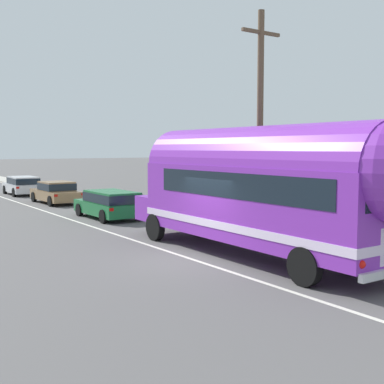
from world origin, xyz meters
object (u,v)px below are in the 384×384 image
at_px(utility_pole, 260,122).
at_px(car_lead, 110,203).
at_px(painted_bus, 265,186).
at_px(car_second, 56,191).
at_px(car_third, 22,184).

bearing_deg(utility_pole, car_lead, 106.21).
height_order(painted_bus, car_lead, painted_bus).
bearing_deg(car_second, utility_pole, -82.28).
bearing_deg(painted_bus, car_third, 90.25).
bearing_deg(utility_pole, car_third, 95.92).
xyz_separation_m(painted_bus, car_third, (-0.11, 26.02, -1.52)).
height_order(car_second, car_third, same).
distance_m(painted_bus, car_second, 19.22).
bearing_deg(car_third, painted_bus, -89.75).
xyz_separation_m(car_lead, car_second, (0.16, 8.19, -0.05)).
distance_m(car_lead, car_third, 15.05).
relative_size(car_lead, car_second, 0.96).
distance_m(utility_pole, car_lead, 9.25).
bearing_deg(car_lead, car_third, 90.13).
height_order(car_lead, car_second, same).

